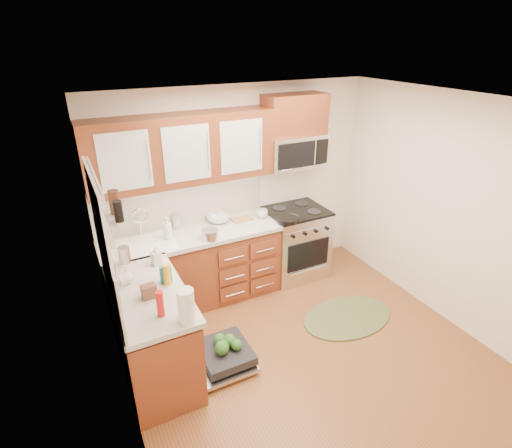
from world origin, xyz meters
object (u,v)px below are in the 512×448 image
microwave (294,151)px  sink (148,254)px  dishwasher (221,357)px  stock_pot (210,234)px  bowl_a (219,219)px  bowl_b (219,218)px  rug (347,317)px  skillet (288,220)px  cutting_board (242,219)px  upper_cabinets (182,150)px  paper_towel_roll (186,306)px  range (295,242)px  cup (262,214)px

microwave → sink: (-1.93, -0.13, -0.90)m
dishwasher → stock_pot: 1.30m
bowl_a → bowl_b: 0.02m
microwave → dishwasher: size_ratio=1.09×
bowl_b → sink: bearing=-168.9°
microwave → rug: (0.05, -1.24, -1.69)m
dishwasher → rug: (1.59, 0.01, -0.09)m
skillet → cutting_board: 0.57m
skillet → upper_cabinets: bearing=160.7°
skillet → sink: bearing=171.7°
stock_pot → paper_towel_roll: 1.41m
range → stock_pot: (-1.27, -0.21, 0.51)m
stock_pot → bowl_a: (0.27, 0.38, -0.03)m
upper_cabinets → bowl_b: 0.99m
stock_pot → paper_towel_roll: bearing=-118.2°
bowl_b → microwave: bearing=-2.8°
dishwasher → microwave: bearing=39.1°
upper_cabinets → stock_pot: 0.97m
microwave → range: bearing=-90.0°
skillet → bowl_a: size_ratio=1.11×
dishwasher → paper_towel_roll: 1.09m
upper_cabinets → bowl_b: size_ratio=7.39×
range → dishwasher: 1.95m
range → paper_towel_roll: (-1.93, -1.45, 0.60)m
dishwasher → cutting_board: (0.81, 1.23, 0.83)m
stock_pot → bowl_a: size_ratio=0.84×
bowl_a → upper_cabinets: bearing=-176.5°
upper_cabinets → paper_towel_roll: bearing=-108.2°
dishwasher → bowl_a: (0.54, 1.30, 0.85)m
dishwasher → skillet: 1.77m
cutting_board → range: bearing=-7.4°
sink → upper_cabinets: bearing=16.4°
upper_cabinets → bowl_b: (0.40, 0.03, -0.91)m
sink → paper_towel_roll: (0.00, -1.44, 0.27)m
upper_cabinets → skillet: (1.12, -0.40, -0.90)m
bowl_a → cup: (0.52, -0.13, 0.03)m
range → cutting_board: (-0.73, 0.10, 0.46)m
paper_towel_roll → stock_pot: bearing=61.8°
range → bowl_b: size_ratio=3.42×
bowl_a → cup: bearing=-14.3°
microwave → sink: 2.13m
range → paper_towel_roll: bearing=-143.1°
rug → skillet: (-0.33, 0.87, 0.96)m
cutting_board → upper_cabinets: bearing=175.8°
bowl_b → cup: cup is taller
sink → bowl_b: size_ratio=2.23×
microwave → sink: microwave is taller
microwave → dishwasher: (-1.54, -1.25, -1.60)m
dishwasher → cup: cup is taller
upper_cabinets → sink: upper_cabinets is taller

